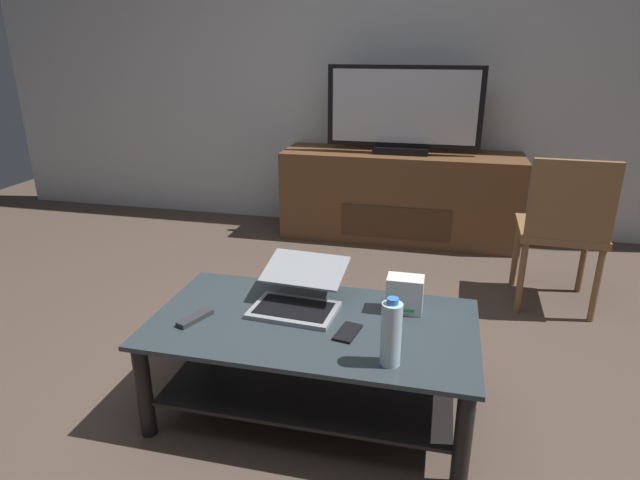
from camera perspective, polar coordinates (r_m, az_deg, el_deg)
name	(u,v)px	position (r m, az deg, el deg)	size (l,w,h in m)	color
ground_plane	(276,409)	(2.33, -4.73, -17.49)	(7.68, 7.68, 0.00)	#4C3D33
back_wall	(373,46)	(4.32, 5.68, 19.86)	(6.40, 0.12, 2.80)	silver
coffee_table	(313,349)	(2.17, -0.77, -11.55)	(1.26, 0.68, 0.41)	#2D383D
media_cabinet	(399,196)	(4.12, 8.44, 4.66)	(1.76, 0.50, 0.66)	brown
television	(404,112)	(3.98, 8.88, 13.30)	(1.10, 0.20, 0.62)	black
dining_chair	(563,225)	(3.18, 24.45, 1.43)	(0.45, 0.45, 0.88)	brown
laptop	(299,293)	(2.20, -2.29, -5.67)	(0.36, 0.39, 0.16)	gray
router_box	(405,294)	(2.18, 9.00, -5.71)	(0.14, 0.10, 0.15)	white
water_bottle_near	(391,333)	(1.81, 7.57, -9.82)	(0.07, 0.07, 0.24)	silver
cell_phone	(348,332)	(2.02, 2.96, -9.77)	(0.07, 0.14, 0.01)	black
tv_remote	(195,318)	(2.16, -13.13, -8.08)	(0.04, 0.16, 0.02)	#2D2D30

